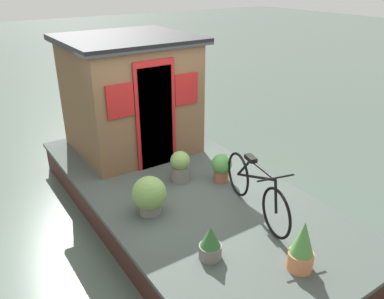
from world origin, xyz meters
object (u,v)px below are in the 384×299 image
(potted_plant_fern, at_px, (210,243))
(potted_plant_thyme, at_px, (149,195))
(potted_plant_mint, at_px, (302,247))
(potted_plant_rosemary, at_px, (222,166))
(potted_plant_sage, at_px, (180,166))
(bicycle, at_px, (256,189))
(houseboat_cabin, at_px, (130,94))

(potted_plant_fern, distance_m, potted_plant_thyme, 1.22)
(potted_plant_fern, bearing_deg, potted_plant_thyme, 6.62)
(potted_plant_mint, xyz_separation_m, potted_plant_thyme, (1.91, 0.86, -0.01))
(potted_plant_mint, bearing_deg, potted_plant_rosemary, -13.69)
(potted_plant_rosemary, bearing_deg, potted_plant_sage, 56.82)
(potted_plant_thyme, bearing_deg, bicycle, -123.74)
(bicycle, bearing_deg, potted_plant_rosemary, -10.48)
(potted_plant_fern, height_order, potted_plant_rosemary, potted_plant_rosemary)
(potted_plant_fern, relative_size, potted_plant_thyme, 0.79)
(bicycle, xyz_separation_m, potted_plant_mint, (-1.11, 0.33, -0.07))
(houseboat_cabin, distance_m, bicycle, 3.03)
(bicycle, height_order, potted_plant_thyme, bicycle)
(bicycle, distance_m, potted_plant_fern, 1.14)
(bicycle, xyz_separation_m, potted_plant_sage, (1.32, 0.36, -0.11))
(potted_plant_fern, xyz_separation_m, potted_plant_thyme, (1.21, 0.14, 0.08))
(potted_plant_sage, bearing_deg, potted_plant_fern, 158.43)
(houseboat_cabin, relative_size, potted_plant_fern, 5.11)
(potted_plant_thyme, relative_size, potted_plant_sage, 1.08)
(potted_plant_fern, distance_m, potted_plant_rosemary, 1.85)
(potted_plant_fern, height_order, potted_plant_thyme, potted_plant_thyme)
(houseboat_cabin, xyz_separation_m, potted_plant_thyme, (-2.13, 0.79, -0.75))
(potted_plant_mint, relative_size, potted_plant_rosemary, 1.39)
(potted_plant_fern, distance_m, potted_plant_sage, 1.87)
(houseboat_cabin, height_order, potted_plant_rosemary, houseboat_cabin)
(houseboat_cabin, bearing_deg, potted_plant_rosemary, -163.47)
(potted_plant_fern, bearing_deg, potted_plant_sage, -21.57)
(houseboat_cabin, bearing_deg, potted_plant_fern, 169.02)
(potted_plant_sage, bearing_deg, bicycle, -164.63)
(bicycle, xyz_separation_m, potted_plant_fern, (-0.41, 1.05, -0.16))
(potted_plant_thyme, bearing_deg, potted_plant_fern, -173.38)
(potted_plant_rosemary, bearing_deg, potted_plant_thyme, 97.24)
(potted_plant_fern, distance_m, potted_plant_mint, 1.01)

